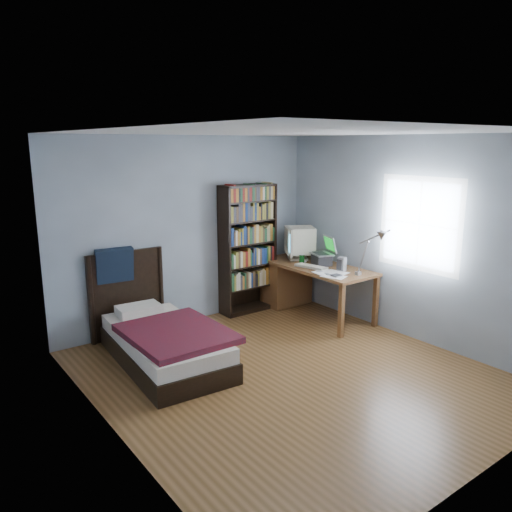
{
  "coord_description": "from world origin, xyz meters",
  "views": [
    {
      "loc": [
        -3.22,
        -3.7,
        2.4
      ],
      "look_at": [
        0.21,
        0.88,
        1.1
      ],
      "focal_mm": 35.0,
      "sensor_mm": 36.0,
      "label": 1
    }
  ],
  "objects_px": {
    "desk": "(293,279)",
    "keyboard": "(311,267)",
    "crt_monitor": "(299,241)",
    "speaker": "(342,264)",
    "soda_can": "(302,259)",
    "laptop": "(323,257)",
    "desk_lamp": "(378,240)",
    "bookshelf": "(248,249)",
    "bed": "(161,338)"
  },
  "relations": [
    {
      "from": "keyboard",
      "to": "speaker",
      "type": "height_order",
      "value": "speaker"
    },
    {
      "from": "bed",
      "to": "desk",
      "type": "bearing_deg",
      "value": 12.42
    },
    {
      "from": "bookshelf",
      "to": "speaker",
      "type": "bearing_deg",
      "value": -58.93
    },
    {
      "from": "soda_can",
      "to": "bed",
      "type": "height_order",
      "value": "bed"
    },
    {
      "from": "desk_lamp",
      "to": "soda_can",
      "type": "distance_m",
      "value": 1.37
    },
    {
      "from": "soda_can",
      "to": "crt_monitor",
      "type": "bearing_deg",
      "value": 57.11
    },
    {
      "from": "desk_lamp",
      "to": "bookshelf",
      "type": "bearing_deg",
      "value": 107.81
    },
    {
      "from": "desk",
      "to": "soda_can",
      "type": "distance_m",
      "value": 0.49
    },
    {
      "from": "desk",
      "to": "bookshelf",
      "type": "relative_size",
      "value": 0.93
    },
    {
      "from": "desk",
      "to": "bookshelf",
      "type": "xyz_separation_m",
      "value": [
        -0.65,
        0.26,
        0.5
      ]
    },
    {
      "from": "soda_can",
      "to": "bed",
      "type": "bearing_deg",
      "value": -174.1
    },
    {
      "from": "crt_monitor",
      "to": "soda_can",
      "type": "distance_m",
      "value": 0.36
    },
    {
      "from": "desk",
      "to": "bookshelf",
      "type": "height_order",
      "value": "bookshelf"
    },
    {
      "from": "soda_can",
      "to": "bed",
      "type": "distance_m",
      "value": 2.4
    },
    {
      "from": "crt_monitor",
      "to": "bed",
      "type": "xyz_separation_m",
      "value": [
        -2.48,
        -0.49,
        -0.74
      ]
    },
    {
      "from": "desk",
      "to": "keyboard",
      "type": "xyz_separation_m",
      "value": [
        -0.15,
        -0.54,
        0.33
      ]
    },
    {
      "from": "speaker",
      "to": "bed",
      "type": "distance_m",
      "value": 2.58
    },
    {
      "from": "speaker",
      "to": "desk",
      "type": "bearing_deg",
      "value": 78.06
    },
    {
      "from": "bookshelf",
      "to": "bed",
      "type": "distance_m",
      "value": 2.06
    },
    {
      "from": "crt_monitor",
      "to": "speaker",
      "type": "height_order",
      "value": "crt_monitor"
    },
    {
      "from": "laptop",
      "to": "desk",
      "type": "bearing_deg",
      "value": 100.83
    },
    {
      "from": "desk_lamp",
      "to": "bookshelf",
      "type": "xyz_separation_m",
      "value": [
        -0.59,
        1.84,
        -0.34
      ]
    },
    {
      "from": "speaker",
      "to": "bed",
      "type": "height_order",
      "value": "bed"
    },
    {
      "from": "desk",
      "to": "bed",
      "type": "distance_m",
      "value": 2.5
    },
    {
      "from": "speaker",
      "to": "keyboard",
      "type": "bearing_deg",
      "value": 103.97
    },
    {
      "from": "bookshelf",
      "to": "bed",
      "type": "relative_size",
      "value": 0.9
    },
    {
      "from": "bookshelf",
      "to": "keyboard",
      "type": "bearing_deg",
      "value": -58.13
    },
    {
      "from": "laptop",
      "to": "desk_lamp",
      "type": "xyz_separation_m",
      "value": [
        -0.15,
        -1.08,
        0.42
      ]
    },
    {
      "from": "desk",
      "to": "speaker",
      "type": "relative_size",
      "value": 9.17
    },
    {
      "from": "desk",
      "to": "keyboard",
      "type": "relative_size",
      "value": 3.84
    },
    {
      "from": "laptop",
      "to": "speaker",
      "type": "relative_size",
      "value": 2.18
    },
    {
      "from": "desk",
      "to": "bookshelf",
      "type": "bearing_deg",
      "value": 158.38
    },
    {
      "from": "desk",
      "to": "crt_monitor",
      "type": "bearing_deg",
      "value": -43.73
    },
    {
      "from": "keyboard",
      "to": "soda_can",
      "type": "height_order",
      "value": "soda_can"
    },
    {
      "from": "laptop",
      "to": "bookshelf",
      "type": "distance_m",
      "value": 1.06
    },
    {
      "from": "desk",
      "to": "desk_lamp",
      "type": "height_order",
      "value": "desk_lamp"
    },
    {
      "from": "crt_monitor",
      "to": "bookshelf",
      "type": "bearing_deg",
      "value": 156.41
    },
    {
      "from": "crt_monitor",
      "to": "desk",
      "type": "bearing_deg",
      "value": 136.27
    },
    {
      "from": "desk",
      "to": "laptop",
      "type": "bearing_deg",
      "value": -79.17
    },
    {
      "from": "bookshelf",
      "to": "crt_monitor",
      "type": "bearing_deg",
      "value": -23.59
    },
    {
      "from": "speaker",
      "to": "bookshelf",
      "type": "relative_size",
      "value": 0.1
    },
    {
      "from": "laptop",
      "to": "speaker",
      "type": "bearing_deg",
      "value": -95.81
    },
    {
      "from": "desk_lamp",
      "to": "bookshelf",
      "type": "height_order",
      "value": "bookshelf"
    },
    {
      "from": "keyboard",
      "to": "speaker",
      "type": "distance_m",
      "value": 0.43
    },
    {
      "from": "crt_monitor",
      "to": "laptop",
      "type": "xyz_separation_m",
      "value": [
        0.05,
        -0.45,
        -0.16
      ]
    },
    {
      "from": "laptop",
      "to": "desk_lamp",
      "type": "relative_size",
      "value": 0.61
    },
    {
      "from": "crt_monitor",
      "to": "desk_lamp",
      "type": "relative_size",
      "value": 0.89
    },
    {
      "from": "desk",
      "to": "keyboard",
      "type": "height_order",
      "value": "keyboard"
    },
    {
      "from": "bookshelf",
      "to": "laptop",
      "type": "bearing_deg",
      "value": -45.5
    },
    {
      "from": "speaker",
      "to": "bookshelf",
      "type": "bearing_deg",
      "value": 105.72
    }
  ]
}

